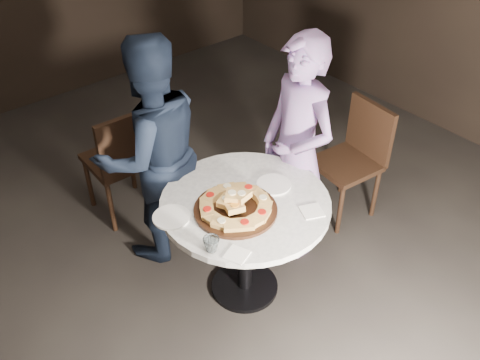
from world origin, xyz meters
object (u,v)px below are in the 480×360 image
object	(u,v)px
serving_board	(236,210)
diner_teal	(297,152)
table	(245,219)
water_glass	(211,244)
focaccia_pile	(235,204)
chair_right	(356,153)
chair_far	(122,157)
diner_navy	(152,154)

from	to	relation	value
serving_board	diner_teal	size ratio (longest dim) A/B	0.30
table	water_glass	distance (m)	0.50
serving_board	water_glass	distance (m)	0.35
serving_board	water_glass	size ratio (longest dim) A/B	5.40
focaccia_pile	chair_right	size ratio (longest dim) A/B	0.48
focaccia_pile	chair_right	world-z (taller)	chair_right
focaccia_pile	water_glass	xyz separation A→B (m)	(-0.31, -0.17, -0.01)
chair_far	diner_teal	xyz separation A→B (m)	(0.77, -1.05, 0.27)
water_glass	chair_right	distance (m)	1.68
water_glass	chair_right	world-z (taller)	chair_right
focaccia_pile	water_glass	distance (m)	0.35
table	chair_right	xyz separation A→B (m)	(1.21, 0.12, -0.10)
chair_far	chair_right	world-z (taller)	chair_far
table	focaccia_pile	size ratio (longest dim) A/B	2.54
serving_board	chair_far	distance (m)	1.25
table	water_glass	size ratio (longest dim) A/B	12.18
serving_board	water_glass	xyz separation A→B (m)	(-0.31, -0.17, 0.03)
water_glass	diner_navy	world-z (taller)	diner_navy
chair_far	focaccia_pile	bearing A→B (deg)	96.41
serving_board	water_glass	bearing A→B (deg)	-151.47
chair_right	diner_navy	xyz separation A→B (m)	(-1.41, 0.61, 0.30)
diner_navy	diner_teal	world-z (taller)	diner_navy
chair_right	diner_navy	world-z (taller)	diner_navy
focaccia_pile	chair_far	distance (m)	1.25
serving_board	diner_teal	world-z (taller)	diner_teal
table	focaccia_pile	distance (m)	0.23
table	chair_right	distance (m)	1.22
water_glass	diner_teal	distance (m)	1.04
chair_far	diner_navy	size ratio (longest dim) A/B	0.58
table	water_glass	world-z (taller)	water_glass
water_glass	focaccia_pile	bearing A→B (deg)	28.90
water_glass	chair_right	bearing A→B (deg)	11.39
serving_board	chair_right	distance (m)	1.36
serving_board	diner_teal	bearing A→B (deg)	14.22
serving_board	chair_right	xyz separation A→B (m)	(1.32, 0.16, -0.26)
table	serving_board	size ratio (longest dim) A/B	2.26
table	serving_board	distance (m)	0.19
chair_right	focaccia_pile	bearing A→B (deg)	-77.18
table	diner_teal	xyz separation A→B (m)	(0.57, 0.13, 0.19)
chair_right	diner_teal	world-z (taller)	diner_teal
focaccia_pile	water_glass	world-z (taller)	focaccia_pile
serving_board	diner_navy	xyz separation A→B (m)	(-0.09, 0.77, 0.04)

